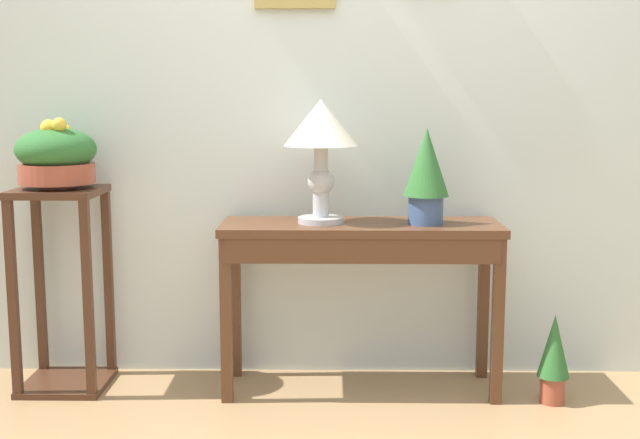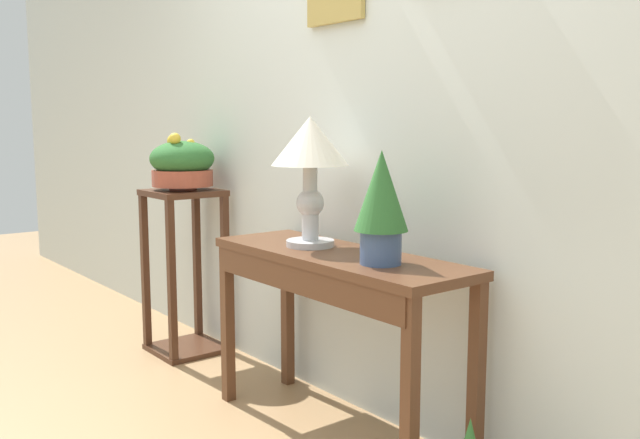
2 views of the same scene
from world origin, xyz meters
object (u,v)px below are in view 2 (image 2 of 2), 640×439
(console_table, at_px, (332,281))
(planter_bowl_wide, at_px, (182,164))
(table_lamp, at_px, (310,153))
(potted_plant_on_console, at_px, (381,202))
(pedestal_stand_left, at_px, (185,272))

(console_table, xyz_separation_m, planter_bowl_wide, (-1.26, 0.03, 0.38))
(table_lamp, distance_m, potted_plant_on_console, 0.46)
(table_lamp, distance_m, pedestal_stand_left, 1.28)
(pedestal_stand_left, relative_size, planter_bowl_wide, 2.62)
(potted_plant_on_console, distance_m, planter_bowl_wide, 1.53)
(console_table, height_order, potted_plant_on_console, potted_plant_on_console)
(console_table, height_order, planter_bowl_wide, planter_bowl_wide)
(console_table, xyz_separation_m, pedestal_stand_left, (-1.26, 0.04, -0.18))
(potted_plant_on_console, xyz_separation_m, planter_bowl_wide, (-1.53, 0.04, 0.06))
(console_table, distance_m, pedestal_stand_left, 1.28)
(table_lamp, relative_size, potted_plant_on_console, 1.29)
(table_lamp, xyz_separation_m, pedestal_stand_left, (-1.10, 0.01, -0.66))
(console_table, bearing_deg, table_lamp, 172.11)
(potted_plant_on_console, bearing_deg, pedestal_stand_left, 178.62)
(planter_bowl_wide, bearing_deg, potted_plant_on_console, -1.35)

